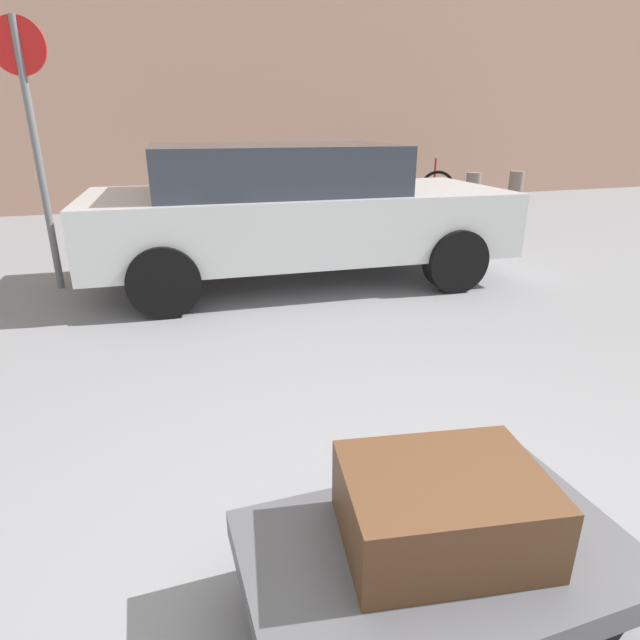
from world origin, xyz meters
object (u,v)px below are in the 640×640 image
Objects in this scene: parked_car at (293,210)px; bollard_kerb_far at (472,192)px; bollard_kerb_near at (327,199)px; bollard_kerb_mid at (406,196)px; no_parking_sign at (33,131)px; bicycle_leaning at (412,188)px; luggage_cart at (437,562)px; suitcase_brown_rear_right at (442,507)px; bollard_corner at (515,191)px.

bollard_kerb_far is (4.55, 3.43, -0.39)m from parked_car.
parked_car reaches higher than bollard_kerb_near.
no_parking_sign is (-5.55, -2.96, 1.18)m from bollard_kerb_mid.
parked_car reaches higher than bicycle_leaning.
parked_car is (0.73, 4.26, 0.49)m from luggage_cart.
bollard_kerb_near is (2.31, 7.66, -0.10)m from suitcase_brown_rear_right.
bollard_kerb_far is 1.00× the size of bollard_corner.
bollard_kerb_far and bollard_corner have the same top height.
luggage_cart is 1.69× the size of bollard_kerb_mid.
suitcase_brown_rear_right is 8.00m from bollard_kerb_near.
bicycle_leaning is at bearing 149.10° from bollard_corner.
suitcase_brown_rear_right is at bearing -99.60° from parked_car.
suitcase_brown_rear_right is at bearing -124.53° from bollard_kerb_far.
bicycle_leaning reaches higher than suitcase_brown_rear_right.
luggage_cart is 0.20m from suitcase_brown_rear_right.
no_parking_sign is at bearing -151.96° from bollard_kerb_mid.
bollard_kerb_near is (2.32, 7.68, 0.10)m from luggage_cart.
bollard_kerb_mid is (1.55, 0.00, 0.00)m from bollard_kerb_near.
bollard_kerb_far is at bearing 23.00° from no_parking_sign.
parked_car is 1.74× the size of no_parking_sign.
bicycle_leaning is 7.48m from no_parking_sign.
parked_car reaches higher than bollard_kerb_mid.
bicycle_leaning is 2.27× the size of bollard_corner.
no_parking_sign is (-6.22, -3.99, 1.18)m from bicycle_leaning.
bollard_kerb_near is at bearing 180.00° from bollard_kerb_far.
no_parking_sign is (-6.96, -2.96, 1.18)m from bollard_kerb_far.
no_parking_sign is at bearing 168.95° from parked_car.
bicycle_leaning is at bearing 32.71° from no_parking_sign.
bollard_corner is 8.56m from no_parking_sign.
no_parking_sign reaches higher than bollard_kerb_mid.
bicycle_leaning is at bearing 49.55° from parked_car.
parked_car reaches higher than luggage_cart.
bollard_kerb_near is 1.00× the size of bollard_kerb_far.
suitcase_brown_rear_right is 9.30m from bollard_kerb_far.
no_parking_sign is (-2.41, 0.47, 0.79)m from parked_car.
suitcase_brown_rear_right reaches higher than luggage_cart.
luggage_cart is at bearing -70.43° from no_parking_sign.
bicycle_leaning reaches higher than bollard_kerb_mid.
bollard_kerb_far is 0.29× the size of no_parking_sign.
suitcase_brown_rear_right is 0.84× the size of bollard_kerb_mid.
bollard_kerb_near and bollard_kerb_mid have the same top height.
bollard_kerb_mid is (-0.67, -1.04, -0.00)m from bicycle_leaning.
bicycle_leaning is at bearing 125.85° from bollard_kerb_far.
luggage_cart is 1.69× the size of bollard_kerb_near.
bollard_kerb_near is 1.00× the size of bollard_corner.
no_parking_sign is (-4.00, -2.96, 1.18)m from bollard_kerb_near.
luggage_cart is 8.60m from bollard_kerb_mid.
luggage_cart is 9.92m from bollard_corner.
parked_car is at bearing 90.18° from suitcase_brown_rear_right.
no_parking_sign is at bearing -147.29° from bicycle_leaning.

